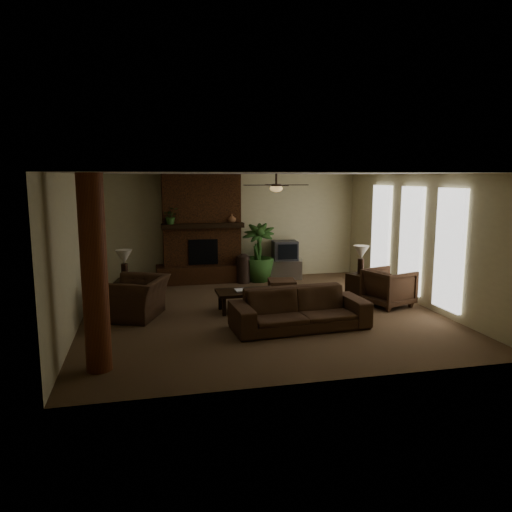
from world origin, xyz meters
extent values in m
plane|color=brown|center=(0.00, 0.00, 0.00)|extent=(7.00, 7.00, 0.00)
plane|color=silver|center=(0.00, 0.00, 2.80)|extent=(7.00, 7.00, 0.00)
plane|color=#C3BA8D|center=(0.00, 3.50, 1.40)|extent=(7.00, 0.00, 7.00)
plane|color=#C3BA8D|center=(0.00, -3.50, 1.40)|extent=(7.00, 0.00, 7.00)
plane|color=#C3BA8D|center=(-3.50, 0.00, 1.40)|extent=(0.00, 7.00, 7.00)
plane|color=#C3BA8D|center=(3.50, 0.00, 1.40)|extent=(0.00, 7.00, 7.00)
cube|color=#542E16|center=(-0.80, 3.25, 1.40)|extent=(2.00, 0.50, 2.80)
cube|color=#542E16|center=(-0.80, 3.15, 0.23)|extent=(2.40, 0.70, 0.45)
cube|color=black|center=(-0.80, 2.99, 0.82)|extent=(0.75, 0.04, 0.65)
cube|color=black|center=(-0.80, 2.97, 1.50)|extent=(2.10, 0.28, 0.12)
cube|color=white|center=(3.45, 1.60, 1.35)|extent=(0.08, 0.85, 2.35)
cube|color=white|center=(3.45, 0.20, 1.35)|extent=(0.08, 0.85, 2.35)
cube|color=white|center=(3.45, -1.20, 1.35)|extent=(0.08, 0.85, 2.35)
cylinder|color=brown|center=(-2.95, -2.40, 1.40)|extent=(0.36, 0.36, 2.80)
cube|color=black|center=(-3.44, 1.80, 1.05)|extent=(0.10, 1.00, 2.10)
cylinder|color=black|center=(0.40, 0.30, 2.68)|extent=(0.04, 0.04, 0.24)
cylinder|color=black|center=(0.40, 0.30, 2.56)|extent=(0.20, 0.20, 0.06)
ellipsoid|color=#F2BF72|center=(0.40, 0.30, 2.50)|extent=(0.26, 0.26, 0.14)
cube|color=black|center=(0.80, 0.30, 2.57)|extent=(0.55, 0.12, 0.01)
cube|color=black|center=(0.00, 0.30, 2.57)|extent=(0.55, 0.12, 0.01)
cube|color=black|center=(0.40, 0.70, 2.57)|extent=(0.12, 0.55, 0.01)
cube|color=black|center=(0.40, -0.10, 2.57)|extent=(0.12, 0.55, 0.01)
imported|color=#412B1C|center=(0.45, -1.19, 0.48)|extent=(2.51, 0.88, 0.97)
imported|color=#412B1C|center=(-2.46, 0.20, 0.53)|extent=(1.18, 1.42, 1.06)
imported|color=#412B1C|center=(2.79, -0.14, 0.44)|extent=(1.03, 1.07, 0.88)
cube|color=black|center=(-0.27, 0.15, 0.40)|extent=(1.20, 0.70, 0.06)
cube|color=black|center=(-0.77, -0.10, 0.18)|extent=(0.07, 0.07, 0.37)
cube|color=black|center=(0.23, -0.10, 0.18)|extent=(0.07, 0.07, 0.37)
cube|color=black|center=(-0.77, 0.40, 0.18)|extent=(0.07, 0.07, 0.37)
cube|color=black|center=(0.23, 0.40, 0.18)|extent=(0.07, 0.07, 0.37)
cube|color=#412B1C|center=(0.78, 1.13, 0.20)|extent=(0.68, 0.68, 0.40)
cube|color=#B4B4B6|center=(1.49, 3.15, 0.25)|extent=(0.96, 0.74, 0.50)
cube|color=#353437|center=(1.44, 3.15, 0.76)|extent=(0.68, 0.55, 0.52)
cube|color=black|center=(1.44, 2.88, 0.76)|extent=(0.52, 0.07, 0.40)
cylinder|color=#31231B|center=(0.21, 2.79, 0.35)|extent=(0.34, 0.34, 0.70)
sphere|color=#31231B|center=(0.21, 2.79, 0.60)|extent=(0.34, 0.34, 0.34)
imported|color=#2F5722|center=(0.64, 2.95, 0.42)|extent=(1.34, 1.72, 0.85)
cube|color=black|center=(-2.64, 1.18, 0.28)|extent=(0.58, 0.58, 0.55)
cylinder|color=black|center=(-2.70, 1.22, 0.73)|extent=(0.17, 0.17, 0.35)
cone|color=#EBE2C7|center=(-2.70, 1.22, 1.05)|extent=(0.45, 0.45, 0.30)
cube|color=black|center=(2.51, 0.66, 0.28)|extent=(0.64, 0.64, 0.55)
cylinder|color=black|center=(2.51, 0.68, 0.73)|extent=(0.15, 0.15, 0.35)
cone|color=#EBE2C7|center=(2.51, 0.68, 1.05)|extent=(0.38, 0.38, 0.30)
imported|color=#2F5722|center=(-1.60, 2.91, 1.72)|extent=(0.43, 0.46, 0.33)
imported|color=#915E3A|center=(-0.05, 2.99, 1.67)|extent=(0.28, 0.29, 0.22)
imported|color=#999999|center=(-0.49, 0.15, 0.57)|extent=(0.22, 0.03, 0.29)
imported|color=#999999|center=(-0.02, 0.07, 0.58)|extent=(0.20, 0.10, 0.29)
camera|label=1|loc=(-2.24, -9.36, 2.75)|focal=34.12mm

